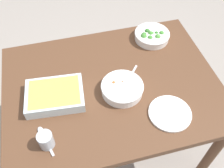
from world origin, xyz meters
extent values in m
plane|color=#9E9389|center=(0.00, 0.00, 0.00)|extent=(6.00, 6.00, 0.00)
cube|color=brown|center=(0.00, 0.00, 0.72)|extent=(1.20, 0.90, 0.04)
cylinder|color=brown|center=(-0.54, -0.39, 0.35)|extent=(0.06, 0.06, 0.70)
cylinder|color=brown|center=(0.54, -0.39, 0.35)|extent=(0.06, 0.06, 0.70)
cylinder|color=brown|center=(-0.54, 0.39, 0.35)|extent=(0.06, 0.06, 0.70)
cylinder|color=white|center=(-0.04, 0.07, 0.77)|extent=(0.22, 0.22, 0.05)
torus|color=white|center=(-0.04, 0.07, 0.79)|extent=(0.23, 0.23, 0.01)
cylinder|color=olive|center=(-0.04, 0.07, 0.77)|extent=(0.18, 0.18, 0.03)
sphere|color=silver|center=(-0.06, 0.04, 0.79)|extent=(0.02, 0.02, 0.02)
sphere|color=#C66633|center=(0.00, 0.03, 0.79)|extent=(0.02, 0.02, 0.02)
sphere|color=#C66633|center=(-0.05, 0.04, 0.79)|extent=(0.02, 0.02, 0.02)
sphere|color=#C66633|center=(0.01, 0.05, 0.79)|extent=(0.02, 0.02, 0.02)
cylinder|color=white|center=(-0.34, -0.30, 0.77)|extent=(0.22, 0.22, 0.05)
torus|color=white|center=(-0.34, -0.30, 0.79)|extent=(0.23, 0.23, 0.01)
cylinder|color=#8CB272|center=(-0.34, -0.30, 0.77)|extent=(0.18, 0.18, 0.02)
sphere|color=#478C38|center=(-0.33, -0.30, 0.79)|extent=(0.03, 0.03, 0.03)
sphere|color=#478C38|center=(-0.28, -0.29, 0.79)|extent=(0.04, 0.04, 0.04)
sphere|color=#478C38|center=(-0.35, -0.30, 0.78)|extent=(0.02, 0.02, 0.02)
sphere|color=#3D7A33|center=(-0.32, -0.33, 0.79)|extent=(0.03, 0.03, 0.03)
sphere|color=#478C38|center=(-0.32, -0.26, 0.79)|extent=(0.03, 0.03, 0.03)
sphere|color=#478C38|center=(-0.40, -0.29, 0.79)|extent=(0.03, 0.03, 0.03)
sphere|color=#3D7A33|center=(-0.29, -0.30, 0.79)|extent=(0.03, 0.03, 0.03)
sphere|color=#569E42|center=(-0.37, -0.26, 0.79)|extent=(0.04, 0.04, 0.04)
sphere|color=#3D7A33|center=(-0.37, -0.30, 0.79)|extent=(0.03, 0.03, 0.03)
cube|color=silver|center=(0.32, 0.02, 0.77)|extent=(0.32, 0.25, 0.06)
cube|color=#DBAD56|center=(0.32, 0.02, 0.78)|extent=(0.28, 0.22, 0.04)
cylinder|color=#B2BCC6|center=(0.39, 0.28, 0.78)|extent=(0.07, 0.07, 0.08)
cylinder|color=black|center=(0.39, 0.28, 0.77)|extent=(0.06, 0.06, 0.05)
cylinder|color=white|center=(-0.24, 0.27, 0.75)|extent=(0.22, 0.22, 0.01)
cube|color=silver|center=(-0.13, -0.04, 0.74)|extent=(0.10, 0.11, 0.01)
ellipsoid|color=silver|center=(-0.08, 0.02, 0.75)|extent=(0.05, 0.05, 0.01)
cube|color=silver|center=(-0.34, -0.30, 0.74)|extent=(0.03, 0.14, 0.01)
ellipsoid|color=silver|center=(-0.35, -0.22, 0.75)|extent=(0.03, 0.04, 0.01)
cube|color=silver|center=(0.39, 0.28, 0.74)|extent=(0.05, 0.14, 0.01)
ellipsoid|color=silver|center=(0.41, 0.20, 0.75)|extent=(0.04, 0.05, 0.01)
camera|label=1|loc=(0.23, 0.87, 1.86)|focal=41.02mm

